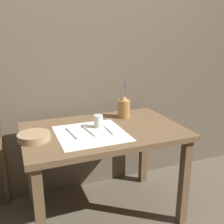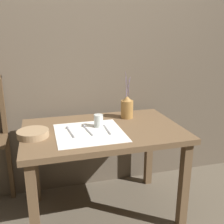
# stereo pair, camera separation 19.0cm
# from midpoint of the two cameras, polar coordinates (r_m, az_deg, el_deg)

# --- Properties ---
(ground_plane) EXTENTS (12.00, 12.00, 0.00)m
(ground_plane) POSITION_cam_midpoint_polar(r_m,az_deg,el_deg) (2.28, 0.74, -20.99)
(ground_plane) COLOR brown
(stone_wall_back) EXTENTS (7.00, 0.06, 2.40)m
(stone_wall_back) POSITION_cam_midpoint_polar(r_m,az_deg,el_deg) (2.27, -2.66, 11.89)
(stone_wall_back) COLOR brown
(stone_wall_back) RESTS_ON ground_plane
(wooden_table) EXTENTS (1.15, 0.75, 0.72)m
(wooden_table) POSITION_cam_midpoint_polar(r_m,az_deg,el_deg) (1.96, 0.81, -6.40)
(wooden_table) COLOR brown
(wooden_table) RESTS_ON ground_plane
(linen_cloth) EXTENTS (0.47, 0.47, 0.00)m
(linen_cloth) POSITION_cam_midpoint_polar(r_m,az_deg,el_deg) (1.84, -1.97, -4.56)
(linen_cloth) COLOR white
(linen_cloth) RESTS_ON wooden_table
(pitcher_with_flowers) EXTENTS (0.10, 0.10, 0.38)m
(pitcher_with_flowers) POSITION_cam_midpoint_polar(r_m,az_deg,el_deg) (2.14, 5.82, 0.88)
(pitcher_with_flowers) COLOR olive
(pitcher_with_flowers) RESTS_ON wooden_table
(wooden_bowl) EXTENTS (0.21, 0.21, 0.05)m
(wooden_bowl) POSITION_cam_midpoint_polar(r_m,az_deg,el_deg) (1.81, -13.98, -4.65)
(wooden_bowl) COLOR #9E7F5B
(wooden_bowl) RESTS_ON wooden_table
(glass_tumbler_near) EXTENTS (0.07, 0.07, 0.09)m
(glass_tumbler_near) POSITION_cam_midpoint_polar(r_m,az_deg,el_deg) (1.93, -0.16, -1.96)
(glass_tumbler_near) COLOR silver
(glass_tumbler_near) RESTS_ON wooden_table
(spoon_inner) EXTENTS (0.04, 0.21, 0.02)m
(spoon_inner) POSITION_cam_midpoint_polar(r_m,az_deg,el_deg) (1.89, -6.59, -3.89)
(spoon_inner) COLOR gray
(spoon_inner) RESTS_ON wooden_table
(spoon_outer) EXTENTS (0.04, 0.21, 0.02)m
(spoon_outer) POSITION_cam_midpoint_polar(r_m,az_deg,el_deg) (1.91, -2.95, -3.54)
(spoon_outer) COLOR gray
(spoon_outer) RESTS_ON wooden_table
(fork_outer) EXTENTS (0.01, 0.20, 0.00)m
(fork_outer) POSITION_cam_midpoint_polar(r_m,az_deg,el_deg) (1.88, 1.80, -3.89)
(fork_outer) COLOR gray
(fork_outer) RESTS_ON wooden_table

